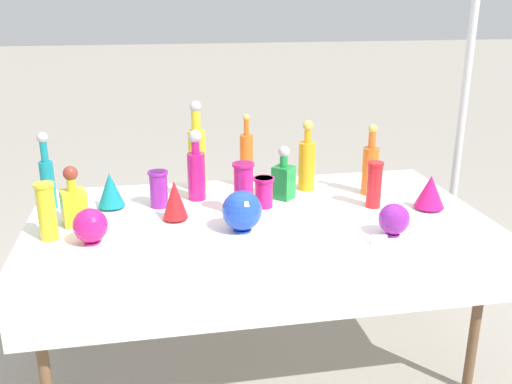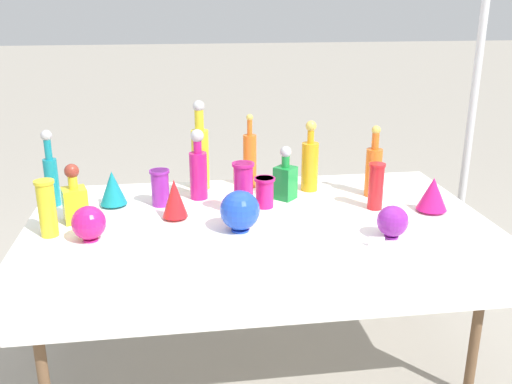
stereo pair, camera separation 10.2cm
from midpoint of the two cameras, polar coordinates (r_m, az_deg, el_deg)
ground_plane at (r=2.91m, az=-1.04°, el=-16.23°), size 40.00×40.00×0.00m
display_table at (r=2.54m, az=-1.03°, el=-3.48°), size 1.98×1.02×0.76m
tall_bottle_0 at (r=2.83m, az=4.08°, el=3.01°), size 0.08×0.08×0.35m
tall_bottle_1 at (r=2.75m, az=-21.16°, el=1.43°), size 0.06×0.06×0.36m
tall_bottle_2 at (r=2.87m, az=-1.97°, el=3.34°), size 0.07×0.07×0.37m
tall_bottle_3 at (r=2.70m, az=-7.07°, el=2.16°), size 0.08×0.08×0.34m
tall_bottle_4 at (r=2.84m, az=-6.95°, el=3.85°), size 0.09×0.09×0.45m
tall_bottle_5 at (r=2.80m, az=10.34°, el=2.44°), size 0.08×0.08×0.35m
square_decanter_0 at (r=2.53m, az=-18.89°, el=-0.96°), size 0.12×0.12×0.26m
square_decanter_1 at (r=2.71m, az=1.69°, el=1.42°), size 0.12×0.12×0.26m
slender_vase_0 at (r=2.60m, az=-0.34°, el=0.10°), size 0.10×0.10×0.14m
slender_vase_1 at (r=2.65m, az=-10.81°, el=0.42°), size 0.09×0.09×0.17m
slender_vase_2 at (r=2.40m, az=-21.35°, el=-1.70°), size 0.08×0.08×0.23m
slender_vase_3 at (r=2.49m, az=-2.44°, el=0.41°), size 0.10×0.10×0.24m
slender_vase_4 at (r=2.64m, az=10.67°, el=0.84°), size 0.07×0.07×0.21m
fluted_vase_0 at (r=2.68m, az=-15.41°, el=0.20°), size 0.12×0.12×0.17m
fluted_vase_1 at (r=2.68m, az=15.98°, el=0.03°), size 0.14×0.14×0.16m
fluted_vase_2 at (r=2.47m, az=-9.29°, el=-0.77°), size 0.11×0.11×0.18m
round_bowl_0 at (r=2.35m, az=12.43°, el=-2.68°), size 0.13×0.13×0.13m
round_bowl_1 at (r=2.33m, az=-2.66°, el=-1.88°), size 0.17×0.17×0.17m
round_bowl_2 at (r=2.32m, az=-17.45°, el=-3.24°), size 0.14×0.14×0.14m
price_tag_left at (r=2.27m, az=10.96°, el=-4.71°), size 0.06×0.02×0.04m
cardboard_box_behind_left at (r=3.95m, az=1.20°, el=-4.18°), size 0.55×0.45×0.33m
canopy_pole at (r=3.44m, az=19.09°, el=6.80°), size 0.18×0.18×2.55m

